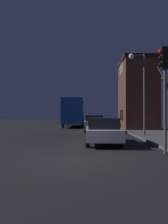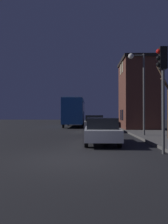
# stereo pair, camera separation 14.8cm
# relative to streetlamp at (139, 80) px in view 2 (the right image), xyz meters

# --- Properties ---
(ground_plane) EXTENTS (120.00, 120.00, 0.00)m
(ground_plane) POSITION_rel_streetlamp_xyz_m (-4.06, -7.62, -4.03)
(ground_plane) COLOR black
(brick_building) EXTENTS (3.57, 5.34, 7.24)m
(brick_building) POSITION_rel_streetlamp_xyz_m (1.59, 7.77, -0.24)
(brick_building) COLOR brown
(brick_building) RESTS_ON sidewalk
(streetlamp) EXTENTS (1.17, 0.39, 5.76)m
(streetlamp) POSITION_rel_streetlamp_xyz_m (0.00, 0.00, 0.00)
(streetlamp) COLOR #4C4C4C
(streetlamp) RESTS_ON sidewalk
(traffic_light) EXTENTS (0.43, 0.24, 4.34)m
(traffic_light) POSITION_rel_streetlamp_xyz_m (-0.56, -6.50, -0.91)
(traffic_light) COLOR #4C4C4C
(traffic_light) RESTS_ON ground
(bus) EXTENTS (2.44, 9.18, 3.63)m
(bus) POSITION_rel_streetlamp_xyz_m (-5.48, 13.26, -1.87)
(bus) COLOR #194793
(bus) RESTS_ON ground
(car_near_lane) EXTENTS (1.77, 4.33, 1.41)m
(car_near_lane) POSITION_rel_streetlamp_xyz_m (-2.87, -3.50, -3.29)
(car_near_lane) COLOR #B7BABF
(car_near_lane) RESTS_ON ground
(car_mid_lane) EXTENTS (1.73, 4.18, 1.53)m
(car_mid_lane) POSITION_rel_streetlamp_xyz_m (-3.10, 4.55, -3.23)
(car_mid_lane) COLOR beige
(car_mid_lane) RESTS_ON ground
(car_far_lane) EXTENTS (1.78, 4.38, 1.48)m
(car_far_lane) POSITION_rel_streetlamp_xyz_m (-2.79, 12.46, -3.27)
(car_far_lane) COLOR black
(car_far_lane) RESTS_ON ground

